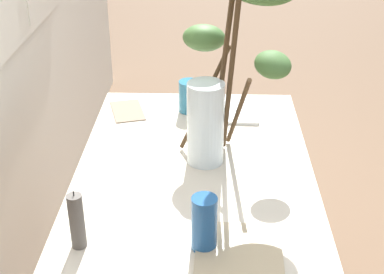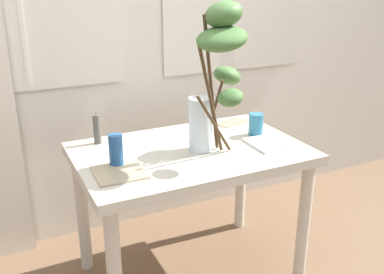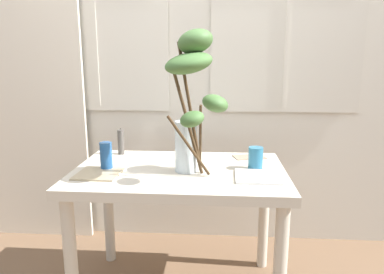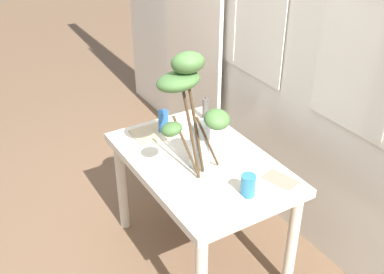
{
  "view_description": "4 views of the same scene",
  "coord_description": "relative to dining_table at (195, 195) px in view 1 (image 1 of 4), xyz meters",
  "views": [
    {
      "loc": [
        -1.46,
        -0.04,
        1.62
      ],
      "look_at": [
        0.04,
        0.01,
        0.8
      ],
      "focal_mm": 52.34,
      "sensor_mm": 36.0,
      "label": 1
    },
    {
      "loc": [
        -0.86,
        -1.79,
        1.52
      ],
      "look_at": [
        -0.02,
        -0.05,
        0.81
      ],
      "focal_mm": 41.22,
      "sensor_mm": 36.0,
      "label": 2
    },
    {
      "loc": [
        0.2,
        -1.79,
        1.29
      ],
      "look_at": [
        0.07,
        -0.01,
        0.9
      ],
      "focal_mm": 33.6,
      "sensor_mm": 36.0,
      "label": 3
    },
    {
      "loc": [
        1.89,
        -1.2,
        2.2
      ],
      "look_at": [
        0.01,
        -0.06,
        0.9
      ],
      "focal_mm": 44.38,
      "sensor_mm": 36.0,
      "label": 4
    }
  ],
  "objects": [
    {
      "name": "dining_table",
      "position": [
        0.0,
        0.0,
        0.0
      ],
      "size": [
        1.1,
        0.72,
        0.72
      ],
      "color": "beige",
      "rests_on": "ground"
    },
    {
      "name": "drinking_glass_blue_right",
      "position": [
        0.4,
        0.03,
        0.16
      ],
      "size": [
        0.08,
        0.08,
        0.12
      ],
      "primitive_type": "cylinder",
      "color": "teal",
      "rests_on": "dining_table"
    },
    {
      "name": "drinking_glass_blue_left",
      "position": [
        -0.38,
        -0.03,
        0.18
      ],
      "size": [
        0.06,
        0.06,
        0.14
      ],
      "primitive_type": "cylinder",
      "color": "#235693",
      "rests_on": "dining_table"
    },
    {
      "name": "plate_square_right",
      "position": [
        0.39,
        -0.11,
        0.11
      ],
      "size": [
        0.22,
        0.22,
        0.01
      ],
      "primitive_type": "cube",
      "rotation": [
        0.0,
        0.0,
        -0.02
      ],
      "color": "white",
      "rests_on": "dining_table"
    },
    {
      "name": "plate_square_left",
      "position": [
        -0.39,
        -0.12,
        0.11
      ],
      "size": [
        0.22,
        0.22,
        0.01
      ],
      "primitive_type": "cube",
      "rotation": [
        0.0,
        0.0,
        -0.04
      ],
      "color": "tan",
      "rests_on": "dining_table"
    },
    {
      "name": "napkin_folded",
      "position": [
        0.38,
        0.26,
        0.1
      ],
      "size": [
        0.2,
        0.15,
        0.0
      ],
      "primitive_type": "cube",
      "rotation": [
        0.0,
        0.0,
        0.28
      ],
      "color": "gray",
      "rests_on": "dining_table"
    },
    {
      "name": "vase_with_branches",
      "position": [
        0.07,
        -0.11,
        0.49
      ],
      "size": [
        0.33,
        0.35,
        0.72
      ],
      "color": "silver",
      "rests_on": "dining_table"
    },
    {
      "name": "pillar_candle",
      "position": [
        -0.38,
        0.27,
        0.18
      ],
      "size": [
        0.04,
        0.04,
        0.16
      ],
      "color": "#514C47",
      "rests_on": "dining_table"
    }
  ]
}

